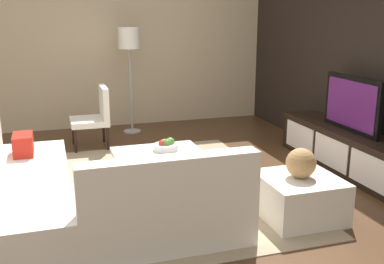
% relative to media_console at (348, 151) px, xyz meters
% --- Properties ---
extents(ground_plane, '(14.00, 14.00, 0.00)m').
position_rel_media_console_xyz_m(ground_plane, '(-0.00, -2.40, -0.25)').
color(ground_plane, '#4C301C').
extents(feature_wall_back, '(6.40, 0.12, 2.80)m').
position_rel_media_console_xyz_m(feature_wall_back, '(-0.00, 0.30, 1.15)').
color(feature_wall_back, black).
rests_on(feature_wall_back, ground).
extents(side_wall_left, '(0.12, 5.20, 2.80)m').
position_rel_media_console_xyz_m(side_wall_left, '(-3.20, -2.20, 1.15)').
color(side_wall_left, '#C6B28E').
rests_on(side_wall_left, ground).
extents(area_rug, '(3.27, 2.77, 0.01)m').
position_rel_media_console_xyz_m(area_rug, '(-0.10, -2.40, -0.24)').
color(area_rug, tan).
rests_on(area_rug, ground).
extents(media_console, '(2.33, 0.49, 0.50)m').
position_rel_media_console_xyz_m(media_console, '(0.00, 0.00, 0.00)').
color(media_console, black).
rests_on(media_console, ground).
extents(television, '(0.99, 0.06, 0.65)m').
position_rel_media_console_xyz_m(television, '(-0.00, 0.00, 0.58)').
color(television, black).
rests_on(television, media_console).
extents(sectional_couch, '(2.36, 2.27, 0.82)m').
position_rel_media_console_xyz_m(sectional_couch, '(0.50, -3.30, 0.03)').
color(sectional_couch, white).
rests_on(sectional_couch, ground).
extents(coffee_table, '(0.98, 0.97, 0.38)m').
position_rel_media_console_xyz_m(coffee_table, '(-0.10, -2.30, -0.05)').
color(coffee_table, black).
rests_on(coffee_table, ground).
extents(accent_chair_near, '(0.55, 0.52, 0.87)m').
position_rel_media_console_xyz_m(accent_chair_near, '(-1.94, -2.79, 0.24)').
color(accent_chair_near, black).
rests_on(accent_chair_near, ground).
extents(floor_lamp, '(0.34, 0.34, 1.65)m').
position_rel_media_console_xyz_m(floor_lamp, '(-2.61, -2.16, 1.15)').
color(floor_lamp, '#A5A5AA').
rests_on(floor_lamp, ground).
extents(ottoman, '(0.70, 0.70, 0.40)m').
position_rel_media_console_xyz_m(ottoman, '(0.99, -1.24, -0.05)').
color(ottoman, white).
rests_on(ottoman, ground).
extents(fruit_bowl, '(0.28, 0.28, 0.14)m').
position_rel_media_console_xyz_m(fruit_bowl, '(-0.28, -2.19, 0.18)').
color(fruit_bowl, silver).
rests_on(fruit_bowl, coffee_table).
extents(decorative_ball, '(0.28, 0.28, 0.28)m').
position_rel_media_console_xyz_m(decorative_ball, '(0.99, -1.24, 0.29)').
color(decorative_ball, '#AD8451').
rests_on(decorative_ball, ottoman).
extents(book_stack, '(0.18, 0.12, 0.05)m').
position_rel_media_console_xyz_m(book_stack, '(0.12, -2.42, 0.15)').
color(book_stack, '#2D516B').
rests_on(book_stack, coffee_table).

